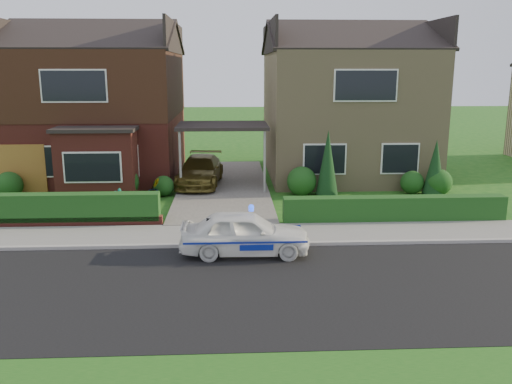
{
  "coord_description": "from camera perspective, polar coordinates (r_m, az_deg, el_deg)",
  "views": [
    {
      "loc": [
        0.28,
        -11.99,
        5.13
      ],
      "look_at": [
        1.05,
        3.5,
        1.54
      ],
      "focal_mm": 38.0,
      "sensor_mm": 36.0,
      "label": 1
    }
  ],
  "objects": [
    {
      "name": "shrub_right_near",
      "position": [
        22.06,
        4.83,
        1.14
      ],
      "size": [
        1.2,
        1.2,
        1.2
      ],
      "primitive_type": "sphere",
      "color": "#123915",
      "rests_on": "ground"
    },
    {
      "name": "road",
      "position": [
        13.04,
        -3.91,
        -10.15
      ],
      "size": [
        60.0,
        6.0,
        0.02
      ],
      "primitive_type": "cube",
      "color": "black",
      "rests_on": "ground"
    },
    {
      "name": "shrub_left_mid",
      "position": [
        22.17,
        -13.91,
        1.02
      ],
      "size": [
        1.32,
        1.32,
        1.32
      ],
      "primitive_type": "sphere",
      "color": "#123915",
      "rests_on": "ground"
    },
    {
      "name": "potted_plant_a",
      "position": [
        20.14,
        -14.15,
        -0.89
      ],
      "size": [
        0.49,
        0.37,
        0.84
      ],
      "primitive_type": "imported",
      "rotation": [
        0.0,
        0.0,
        0.17
      ],
      "color": "gray",
      "rests_on": "ground"
    },
    {
      "name": "driveway",
      "position": [
        23.54,
        -3.45,
        0.58
      ],
      "size": [
        3.8,
        12.0,
        0.12
      ],
      "primitive_type": "cube",
      "color": "#666059",
      "rests_on": "ground"
    },
    {
      "name": "dwarf_wall",
      "position": [
        18.98,
        -21.44,
        -3.0
      ],
      "size": [
        7.7,
        0.25,
        0.36
      ],
      "primitive_type": "cube",
      "color": "maroon",
      "rests_on": "ground"
    },
    {
      "name": "house_right",
      "position": [
        26.6,
        9.28,
        9.71
      ],
      "size": [
        7.5,
        8.06,
        7.25
      ],
      "color": "tan",
      "rests_on": "ground"
    },
    {
      "name": "conifer_b",
      "position": [
        23.12,
        18.32,
        2.33
      ],
      "size": [
        0.9,
        0.9,
        2.2
      ],
      "primitive_type": "cone",
      "color": "black",
      "rests_on": "ground"
    },
    {
      "name": "sidewalk",
      "position": [
        16.87,
        -3.67,
        -4.51
      ],
      "size": [
        60.0,
        2.0,
        0.1
      ],
      "primitive_type": "cube",
      "color": "slate",
      "rests_on": "ground"
    },
    {
      "name": "potted_plant_c",
      "position": [
        18.92,
        -12.36,
        -1.81
      ],
      "size": [
        0.54,
        0.54,
        0.76
      ],
      "primitive_type": "imported",
      "rotation": [
        0.0,
        0.0,
        1.24
      ],
      "color": "gray",
      "rests_on": "ground"
    },
    {
      "name": "hedge_left",
      "position": [
        19.17,
        -21.26,
        -3.4
      ],
      "size": [
        7.5,
        0.55,
        0.9
      ],
      "primitive_type": "cube",
      "color": "#123915",
      "rests_on": "ground"
    },
    {
      "name": "carport_link",
      "position": [
        23.08,
        -3.54,
        6.86
      ],
      "size": [
        3.8,
        3.0,
        2.77
      ],
      "color": "black",
      "rests_on": "ground"
    },
    {
      "name": "shrub_left_far",
      "position": [
        23.66,
        -24.56,
        0.66
      ],
      "size": [
        1.08,
        1.08,
        1.08
      ],
      "primitive_type": "sphere",
      "color": "#123915",
      "rests_on": "ground"
    },
    {
      "name": "shrub_left_near",
      "position": [
        22.26,
        -9.69,
        0.63
      ],
      "size": [
        0.84,
        0.84,
        0.84
      ],
      "primitive_type": "sphere",
      "color": "#123915",
      "rests_on": "ground"
    },
    {
      "name": "kerb",
      "position": [
        15.87,
        -3.72,
        -5.61
      ],
      "size": [
        60.0,
        0.16,
        0.12
      ],
      "primitive_type": "cube",
      "color": "#9E9993",
      "rests_on": "ground"
    },
    {
      "name": "house_left",
      "position": [
        26.63,
        -16.23,
        9.69
      ],
      "size": [
        7.5,
        9.53,
        7.25
      ],
      "color": "maroon",
      "rests_on": "ground"
    },
    {
      "name": "potted_plant_b",
      "position": [
        21.71,
        -10.65,
        0.31
      ],
      "size": [
        0.61,
        0.59,
        0.86
      ],
      "primitive_type": "imported",
      "rotation": [
        0.0,
        0.0,
        0.66
      ],
      "color": "gray",
      "rests_on": "ground"
    },
    {
      "name": "shrub_right_far",
      "position": [
        23.29,
        18.68,
        0.98
      ],
      "size": [
        1.08,
        1.08,
        1.08
      ],
      "primitive_type": "sphere",
      "color": "#123915",
      "rests_on": "ground"
    },
    {
      "name": "police_car",
      "position": [
        15.09,
        -1.18,
        -4.38
      ],
      "size": [
        3.31,
        3.63,
        1.39
      ],
      "rotation": [
        0.0,
        0.0,
        1.55
      ],
      "color": "white",
      "rests_on": "ground"
    },
    {
      "name": "driveway_car",
      "position": [
        23.64,
        -5.9,
        2.26
      ],
      "size": [
        2.1,
        4.39,
        1.23
      ],
      "primitive_type": "imported",
      "rotation": [
        0.0,
        0.0,
        -0.09
      ],
      "color": "brown",
      "rests_on": "driveway"
    },
    {
      "name": "shrub_right_mid",
      "position": [
        23.23,
        16.11,
        0.97
      ],
      "size": [
        0.96,
        0.96,
        0.96
      ],
      "primitive_type": "sphere",
      "color": "#123915",
      "rests_on": "ground"
    },
    {
      "name": "ground",
      "position": [
        13.04,
        -3.91,
        -10.15
      ],
      "size": [
        120.0,
        120.0,
        0.0
      ],
      "primitive_type": "plane",
      "color": "#175115",
      "rests_on": "ground"
    },
    {
      "name": "hedge_right",
      "position": [
        18.9,
        14.27,
        -3.12
      ],
      "size": [
        7.5,
        0.55,
        0.8
      ],
      "primitive_type": "cube",
      "color": "#123915",
      "rests_on": "ground"
    },
    {
      "name": "garage_door",
      "position": [
        23.9,
        -23.71,
        2.1
      ],
      "size": [
        2.2,
        0.1,
        2.1
      ],
      "primitive_type": "cube",
      "color": "brown",
      "rests_on": "ground"
    },
    {
      "name": "conifer_a",
      "position": [
        21.89,
        7.53,
        2.85
      ],
      "size": [
        0.9,
        0.9,
        2.6
      ],
      "primitive_type": "cone",
      "color": "black",
      "rests_on": "ground"
    }
  ]
}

